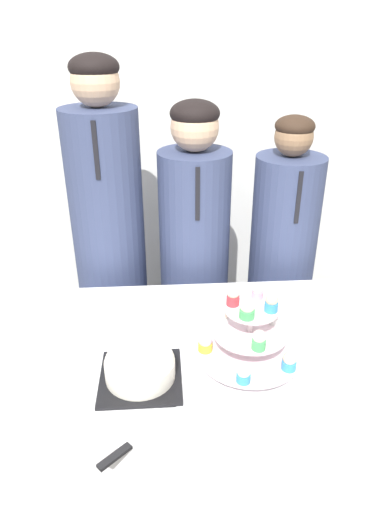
# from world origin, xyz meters

# --- Properties ---
(wall_back) EXTENTS (9.00, 0.06, 2.70)m
(wall_back) POSITION_xyz_m (0.00, 1.67, 1.35)
(wall_back) COLOR silver
(wall_back) RESTS_ON ground_plane
(table) EXTENTS (1.50, 0.80, 0.76)m
(table) POSITION_xyz_m (0.00, 0.40, 0.38)
(table) COLOR white
(table) RESTS_ON ground_plane
(round_cake) EXTENTS (0.24, 0.24, 0.11)m
(round_cake) POSITION_xyz_m (-0.23, 0.25, 0.82)
(round_cake) COLOR black
(round_cake) RESTS_ON table
(cake_knife) EXTENTS (0.25, 0.23, 0.01)m
(cake_knife) POSITION_xyz_m (-0.24, 0.01, 0.77)
(cake_knife) COLOR silver
(cake_knife) RESTS_ON table
(cupcake_stand) EXTENTS (0.33, 0.33, 0.27)m
(cupcake_stand) POSITION_xyz_m (0.10, 0.30, 0.88)
(cupcake_stand) COLOR silver
(cupcake_stand) RESTS_ON table
(student_0) EXTENTS (0.31, 0.32, 1.63)m
(student_0) POSITION_xyz_m (-0.39, 1.05, 0.77)
(student_0) COLOR #384266
(student_0) RESTS_ON ground_plane
(student_1) EXTENTS (0.31, 0.32, 1.46)m
(student_1) POSITION_xyz_m (-0.01, 1.05, 0.69)
(student_1) COLOR #384266
(student_1) RESTS_ON ground_plane
(student_2) EXTENTS (0.30, 0.31, 1.39)m
(student_2) POSITION_xyz_m (0.40, 1.05, 0.65)
(student_2) COLOR #384266
(student_2) RESTS_ON ground_plane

